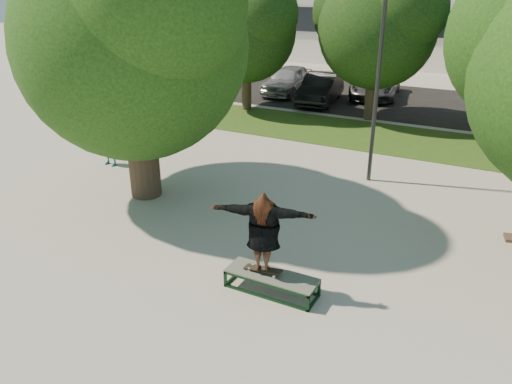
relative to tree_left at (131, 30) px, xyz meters
The scene contains 13 objects.
ground 6.26m from the tree_left, 14.31° to the right, with size 120.00×120.00×0.00m, color #A7A399.
grass_strip 10.87m from the tree_left, 57.80° to the left, with size 30.00×4.00×0.02m, color #254714.
asphalt_strip 16.13m from the tree_left, 73.93° to the left, with size 40.00×8.00×0.01m, color black.
tree_left is the anchor object (origin of this frame).
bg_tree_left 10.26m from the tree_left, 102.86° to the left, with size 5.28×4.51×5.77m.
bg_tree_mid 11.45m from the tree_left, 73.68° to the left, with size 5.76×4.92×6.24m.
lamppost 6.70m from the tree_left, 36.42° to the left, with size 0.25×0.15×6.11m.
grind_box 7.28m from the tree_left, 27.02° to the right, with size 1.80×0.60×0.38m.
skater_rig 6.58m from the tree_left, 27.85° to the right, with size 2.04×1.02×1.68m.
bystander 4.48m from the tree_left, 152.97° to the left, with size 0.67×0.44×1.85m, color #195D5F.
car_silver_a 14.60m from the tree_left, 98.02° to the left, with size 1.70×4.23×1.44m, color #ABABB0.
car_dark 13.30m from the tree_left, 88.65° to the left, with size 1.49×4.28×1.41m, color black.
car_grey 15.98m from the tree_left, 81.47° to the left, with size 2.19×4.74×1.32m, color #5D5D62.
Camera 1 is at (4.53, -8.94, 5.59)m, focal length 35.00 mm.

